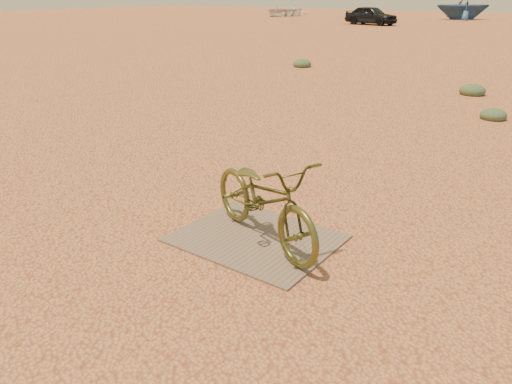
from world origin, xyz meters
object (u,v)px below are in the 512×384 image
Objects in this scene: boat_near_left at (282,10)px; boat_far_left at (463,5)px; bicycle at (264,199)px; plywood_board at (256,238)px; car at (371,15)px.

boat_far_left is at bearing 14.43° from boat_near_left.
boat_far_left reaches higher than boat_near_left.
bicycle is at bearing -24.71° from boat_far_left.
plywood_board is 0.50m from bicycle.
car reaches higher than bicycle.
bicycle is 35.42m from car.
boat_near_left is 16.46m from boat_far_left.
bicycle is 44.98m from boat_far_left.
plywood_board is 47.26m from boat_near_left.
bicycle is 0.47× the size of car.
car is 11.66m from boat_far_left.
bicycle is at bearing -148.49° from car.
boat_far_left is (3.54, 11.10, 0.52)m from car.
boat_near_left reaches higher than bicycle.
boat_far_left is (15.90, 4.19, 0.66)m from boat_near_left.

